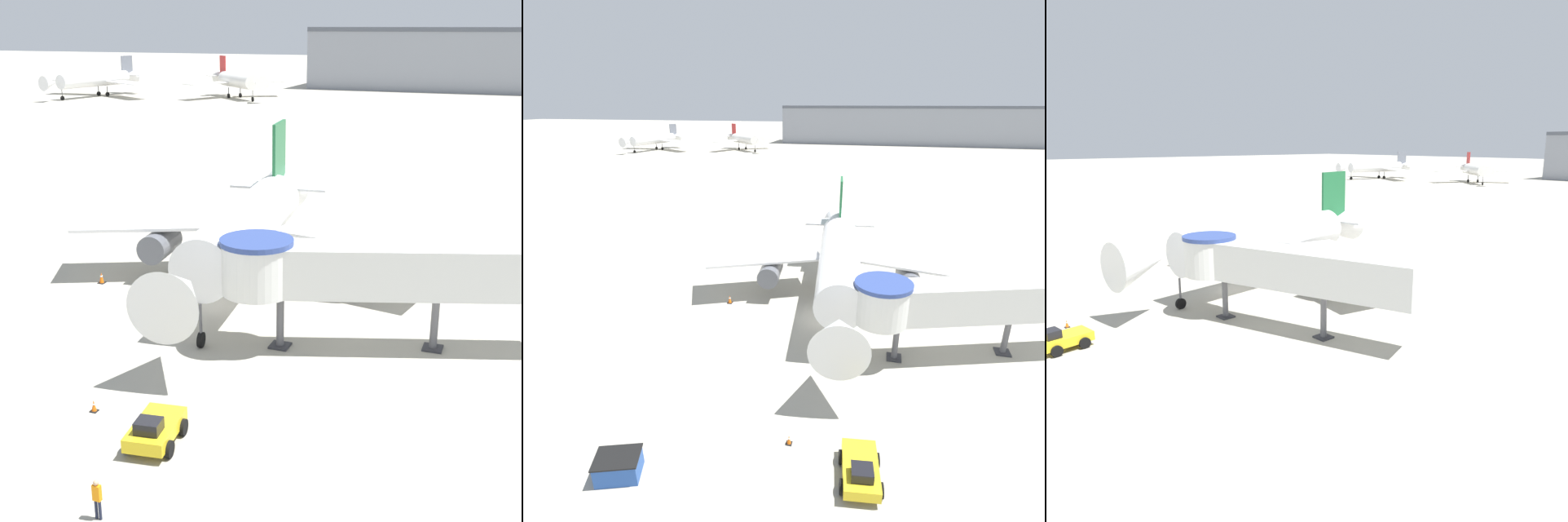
{
  "view_description": "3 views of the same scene",
  "coord_description": "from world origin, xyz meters",
  "views": [
    {
      "loc": [
        18.31,
        -40.59,
        17.46
      ],
      "look_at": [
        4.36,
        -3.41,
        4.53
      ],
      "focal_mm": 50.0,
      "sensor_mm": 36.0,
      "label": 1
    },
    {
      "loc": [
        4.1,
        -32.12,
        18.11
      ],
      "look_at": [
        -4.26,
        2.2,
        4.35
      ],
      "focal_mm": 28.0,
      "sensor_mm": 36.0,
      "label": 2
    },
    {
      "loc": [
        38.37,
        -25.08,
        13.32
      ],
      "look_at": [
        4.71,
        4.94,
        2.77
      ],
      "focal_mm": 35.0,
      "sensor_mm": 36.0,
      "label": 3
    }
  ],
  "objects": [
    {
      "name": "traffic_cone_port_wing",
      "position": [
        -9.36,
        0.91,
        0.38
      ],
      "size": [
        0.49,
        0.49,
        0.8
      ],
      "color": "black",
      "rests_on": "ground_plane"
    },
    {
      "name": "ground_plane",
      "position": [
        0.0,
        0.0,
        0.0
      ],
      "size": [
        800.0,
        800.0,
        0.0
      ],
      "primitive_type": "plane",
      "color": "#A8A393"
    },
    {
      "name": "pushback_tug_yellow",
      "position": [
        4.24,
        -16.23,
        0.71
      ],
      "size": [
        2.45,
        3.52,
        1.54
      ],
      "rotation": [
        0.0,
        0.0,
        0.13
      ],
      "color": "yellow",
      "rests_on": "ground_plane"
    },
    {
      "name": "jet_bridge",
      "position": [
        10.43,
        -3.31,
        4.69
      ],
      "size": [
        18.24,
        8.53,
        6.38
      ],
      "rotation": [
        0.0,
        0.0,
        0.32
      ],
      "color": "silver",
      "rests_on": "ground_plane"
    },
    {
      "name": "main_airplane",
      "position": [
        0.73,
        3.55,
        4.34
      ],
      "size": [
        27.17,
        28.63,
        10.29
      ],
      "rotation": [
        0.0,
        0.0,
        0.11
      ],
      "color": "white",
      "rests_on": "ground_plane"
    },
    {
      "name": "traffic_cone_near_nose",
      "position": [
        0.16,
        -14.77,
        0.28
      ],
      "size": [
        0.35,
        0.35,
        0.59
      ],
      "color": "black",
      "rests_on": "ground_plane"
    },
    {
      "name": "background_jet_gray_tail",
      "position": [
        -87.52,
        122.26,
        4.3
      ],
      "size": [
        32.36,
        31.41,
        9.76
      ],
      "rotation": [
        0.0,
        0.0,
        -0.23
      ],
      "color": "white",
      "rests_on": "ground_plane"
    },
    {
      "name": "background_jet_red_tail",
      "position": [
        -52.34,
        130.79,
        4.41
      ],
      "size": [
        22.47,
        22.43,
        10.01
      ],
      "rotation": [
        0.0,
        0.0,
        0.81
      ],
      "color": "white",
      "rests_on": "ground_plane"
    }
  ]
}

